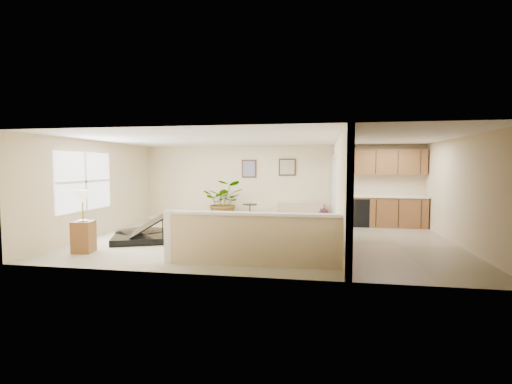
% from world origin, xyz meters
% --- Properties ---
extents(floor, '(9.00, 9.00, 0.00)m').
position_xyz_m(floor, '(0.00, 0.00, 0.00)').
color(floor, '#BAAF90').
rests_on(floor, ground).
extents(back_wall, '(9.00, 0.04, 2.50)m').
position_xyz_m(back_wall, '(0.00, 3.00, 1.25)').
color(back_wall, beige).
rests_on(back_wall, floor).
extents(front_wall, '(9.00, 0.04, 2.50)m').
position_xyz_m(front_wall, '(0.00, -3.00, 1.25)').
color(front_wall, beige).
rests_on(front_wall, floor).
extents(left_wall, '(0.04, 6.00, 2.50)m').
position_xyz_m(left_wall, '(-4.50, 0.00, 1.25)').
color(left_wall, beige).
rests_on(left_wall, floor).
extents(right_wall, '(0.04, 6.00, 2.50)m').
position_xyz_m(right_wall, '(4.50, 0.00, 1.25)').
color(right_wall, beige).
rests_on(right_wall, floor).
extents(ceiling, '(9.00, 6.00, 0.04)m').
position_xyz_m(ceiling, '(0.00, 0.00, 2.50)').
color(ceiling, white).
rests_on(ceiling, back_wall).
extents(kitchen_vinyl, '(2.70, 6.00, 0.01)m').
position_xyz_m(kitchen_vinyl, '(3.15, 0.00, 0.00)').
color(kitchen_vinyl, gray).
rests_on(kitchen_vinyl, floor).
extents(interior_partition, '(0.18, 5.99, 2.50)m').
position_xyz_m(interior_partition, '(1.80, 0.25, 1.22)').
color(interior_partition, beige).
rests_on(interior_partition, floor).
extents(pony_half_wall, '(3.42, 0.22, 1.00)m').
position_xyz_m(pony_half_wall, '(0.08, -2.30, 0.52)').
color(pony_half_wall, beige).
rests_on(pony_half_wall, floor).
extents(left_window, '(0.05, 2.15, 1.45)m').
position_xyz_m(left_window, '(-4.49, -0.50, 1.45)').
color(left_window, white).
rests_on(left_window, left_wall).
extents(wall_art_left, '(0.48, 0.04, 0.58)m').
position_xyz_m(wall_art_left, '(-0.95, 2.97, 1.75)').
color(wall_art_left, '#3A2815').
rests_on(wall_art_left, back_wall).
extents(wall_mirror, '(0.55, 0.04, 0.55)m').
position_xyz_m(wall_mirror, '(0.30, 2.97, 1.80)').
color(wall_mirror, '#3A2815').
rests_on(wall_mirror, back_wall).
extents(kitchen_cabinets, '(2.36, 0.65, 2.33)m').
position_xyz_m(kitchen_cabinets, '(3.19, 2.73, 0.87)').
color(kitchen_cabinets, olive).
rests_on(kitchen_cabinets, floor).
extents(piano, '(2.14, 2.10, 1.43)m').
position_xyz_m(piano, '(-2.91, -0.35, 0.60)').
color(piano, black).
rests_on(piano, floor).
extents(piano_bench, '(0.56, 0.75, 0.44)m').
position_xyz_m(piano_bench, '(-1.58, -0.53, 0.22)').
color(piano_bench, black).
rests_on(piano_bench, floor).
extents(loveseat, '(1.73, 1.23, 0.87)m').
position_xyz_m(loveseat, '(0.66, 2.60, 0.33)').
color(loveseat, tan).
rests_on(loveseat, floor).
extents(accent_table, '(0.45, 0.45, 0.66)m').
position_xyz_m(accent_table, '(-0.81, 2.36, 0.42)').
color(accent_table, black).
rests_on(accent_table, floor).
extents(palm_plant, '(1.39, 1.24, 1.40)m').
position_xyz_m(palm_plant, '(-1.65, 2.44, 0.69)').
color(palm_plant, black).
rests_on(palm_plant, floor).
extents(small_plant, '(0.33, 0.33, 0.57)m').
position_xyz_m(small_plant, '(1.45, 2.37, 0.24)').
color(small_plant, black).
rests_on(small_plant, floor).
extents(lamp_stand, '(0.44, 0.44, 1.33)m').
position_xyz_m(lamp_stand, '(-3.61, -1.86, 0.56)').
color(lamp_stand, olive).
rests_on(lamp_stand, floor).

